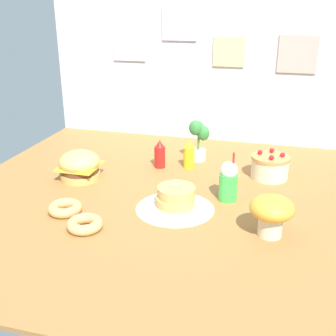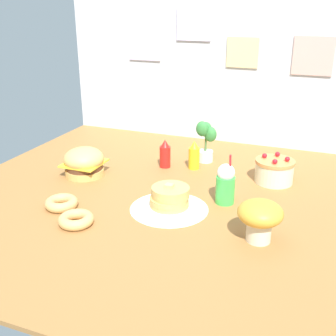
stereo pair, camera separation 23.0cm
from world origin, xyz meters
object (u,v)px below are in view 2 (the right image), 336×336
at_px(burger, 84,162).
at_px(pancake_stack, 170,199).
at_px(ketchup_bottle, 165,154).
at_px(donut_pink_glaze, 61,203).
at_px(potted_plant, 206,140).
at_px(donut_chocolate, 76,219).
at_px(layer_cake, 274,171).
at_px(mustard_bottle, 194,156).
at_px(cream_soda_cup, 225,184).
at_px(mushroom_stool, 260,217).

xyz_separation_m(burger, pancake_stack, (0.63, -0.23, -0.03)).
distance_m(ketchup_bottle, donut_pink_glaze, 0.76).
xyz_separation_m(pancake_stack, potted_plant, (-0.03, 0.71, 0.09)).
bearing_deg(donut_chocolate, burger, 118.01).
height_order(layer_cake, ketchup_bottle, ketchup_bottle).
bearing_deg(ketchup_bottle, pancake_stack, -66.02).
distance_m(burger, ketchup_bottle, 0.49).
bearing_deg(ketchup_bottle, layer_cake, 0.55).
bearing_deg(donut_pink_glaze, layer_cake, 37.26).
height_order(mustard_bottle, cream_soda_cup, cream_soda_cup).
bearing_deg(cream_soda_cup, potted_plant, 116.15).
xyz_separation_m(ketchup_bottle, donut_pink_glaze, (-0.27, -0.71, -0.06)).
relative_size(mustard_bottle, potted_plant, 0.66).
bearing_deg(donut_pink_glaze, burger, 106.29).
bearing_deg(mustard_bottle, donut_chocolate, -108.27).
relative_size(burger, mustard_bottle, 1.33).
relative_size(donut_pink_glaze, potted_plant, 0.61).
distance_m(layer_cake, ketchup_bottle, 0.66).
relative_size(cream_soda_cup, donut_pink_glaze, 1.61).
bearing_deg(burger, potted_plant, 38.84).
bearing_deg(layer_cake, potted_plant, 158.62).
height_order(cream_soda_cup, donut_chocolate, cream_soda_cup).
bearing_deg(donut_pink_glaze, potted_plant, 61.82).
bearing_deg(burger, ketchup_bottle, 36.87).
bearing_deg(potted_plant, pancake_stack, -87.63).
bearing_deg(pancake_stack, potted_plant, 92.37).
bearing_deg(burger, cream_soda_cup, -3.87).
bearing_deg(donut_pink_glaze, cream_soda_cup, 25.36).
xyz_separation_m(burger, ketchup_bottle, (0.39, 0.30, 0.00)).
xyz_separation_m(pancake_stack, layer_cake, (0.43, 0.53, 0.02)).
xyz_separation_m(ketchup_bottle, cream_soda_cup, (0.47, -0.35, 0.02)).
relative_size(layer_cake, ketchup_bottle, 1.25).
distance_m(donut_pink_glaze, mushroom_stool, 0.97).
height_order(mustard_bottle, potted_plant, potted_plant).
xyz_separation_m(donut_chocolate, mushroom_stool, (0.81, 0.17, 0.09)).
distance_m(ketchup_bottle, potted_plant, 0.28).
distance_m(cream_soda_cup, potted_plant, 0.60).
bearing_deg(mushroom_stool, donut_pink_glaze, -177.32).
relative_size(burger, ketchup_bottle, 1.33).
bearing_deg(layer_cake, mushroom_stool, -87.23).
xyz_separation_m(burger, mushroom_stool, (1.09, -0.37, 0.03)).
distance_m(pancake_stack, donut_chocolate, 0.46).
height_order(layer_cake, mushroom_stool, mushroom_stool).
bearing_deg(pancake_stack, mustard_bottle, 95.93).
bearing_deg(ketchup_bottle, mustard_bottle, 12.89).
bearing_deg(donut_chocolate, mushroom_stool, 11.62).
height_order(burger, potted_plant, potted_plant).
xyz_separation_m(mustard_bottle, donut_chocolate, (-0.29, -0.87, -0.06)).
relative_size(ketchup_bottle, donut_chocolate, 1.08).
bearing_deg(mustard_bottle, donut_pink_glaze, -121.02).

